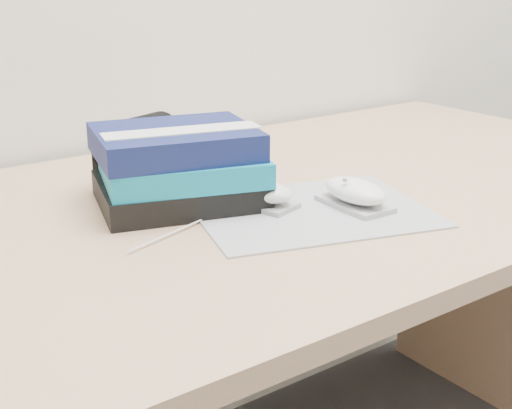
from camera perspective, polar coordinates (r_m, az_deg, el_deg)
desk at (r=1.28m, az=-0.85°, el=-8.47°), size 1.60×0.80×0.73m
mousepad at (r=1.07m, az=4.38°, el=-0.49°), size 0.40×0.35×0.00m
mouse_rear at (r=1.07m, az=0.37°, el=0.93°), size 0.09×0.12×0.05m
mouse_front at (r=1.08m, az=7.93°, el=0.93°), size 0.07×0.12×0.05m
usb_cable at (r=0.99m, az=-6.00°, el=-1.94°), size 0.20×0.07×0.00m
book_stack at (r=1.09m, az=-6.18°, el=3.01°), size 0.29×0.26×0.12m
pouch at (r=1.19m, az=-9.36°, el=4.07°), size 0.15×0.12×0.12m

